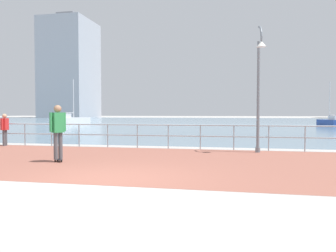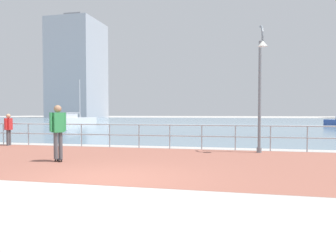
{
  "view_description": "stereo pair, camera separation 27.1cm",
  "coord_description": "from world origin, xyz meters",
  "px_view_note": "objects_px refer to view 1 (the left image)",
  "views": [
    {
      "loc": [
        2.92,
        -7.31,
        1.56
      ],
      "look_at": [
        0.55,
        4.07,
        1.1
      ],
      "focal_mm": 35.51,
      "sensor_mm": 36.0,
      "label": 1
    },
    {
      "loc": [
        3.18,
        -7.25,
        1.56
      ],
      "look_at": [
        0.55,
        4.07,
        1.1
      ],
      "focal_mm": 35.51,
      "sensor_mm": 36.0,
      "label": 2
    }
  ],
  "objects_px": {
    "lamppost": "(259,83)",
    "bystander": "(5,127)",
    "skateboarder": "(58,128)",
    "sailboat_teal": "(73,120)",
    "sailboat_white": "(330,122)"
  },
  "relations": [
    {
      "from": "lamppost",
      "to": "skateboarder",
      "type": "distance_m",
      "value": 7.59
    },
    {
      "from": "skateboarder",
      "to": "sailboat_teal",
      "type": "bearing_deg",
      "value": 117.07
    },
    {
      "from": "skateboarder",
      "to": "bystander",
      "type": "bearing_deg",
      "value": 141.06
    },
    {
      "from": "skateboarder",
      "to": "sailboat_teal",
      "type": "height_order",
      "value": "sailboat_teal"
    },
    {
      "from": "lamppost",
      "to": "bystander",
      "type": "relative_size",
      "value": 3.26
    },
    {
      "from": "skateboarder",
      "to": "sailboat_white",
      "type": "distance_m",
      "value": 35.02
    },
    {
      "from": "sailboat_white",
      "to": "lamppost",
      "type": "bearing_deg",
      "value": -109.22
    },
    {
      "from": "skateboarder",
      "to": "sailboat_teal",
      "type": "xyz_separation_m",
      "value": [
        -16.33,
        31.94,
        -0.51
      ]
    },
    {
      "from": "skateboarder",
      "to": "sailboat_white",
      "type": "bearing_deg",
      "value": 62.93
    },
    {
      "from": "sailboat_teal",
      "to": "sailboat_white",
      "type": "xyz_separation_m",
      "value": [
        32.26,
        -0.76,
        -0.09
      ]
    },
    {
      "from": "lamppost",
      "to": "bystander",
      "type": "xyz_separation_m",
      "value": [
        -11.57,
        0.42,
        -1.85
      ]
    },
    {
      "from": "skateboarder",
      "to": "bystander",
      "type": "height_order",
      "value": "skateboarder"
    },
    {
      "from": "sailboat_teal",
      "to": "bystander",
      "type": "bearing_deg",
      "value": -68.13
    },
    {
      "from": "lamppost",
      "to": "bystander",
      "type": "height_order",
      "value": "lamppost"
    },
    {
      "from": "lamppost",
      "to": "sailboat_teal",
      "type": "distance_m",
      "value": 36.25
    }
  ]
}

